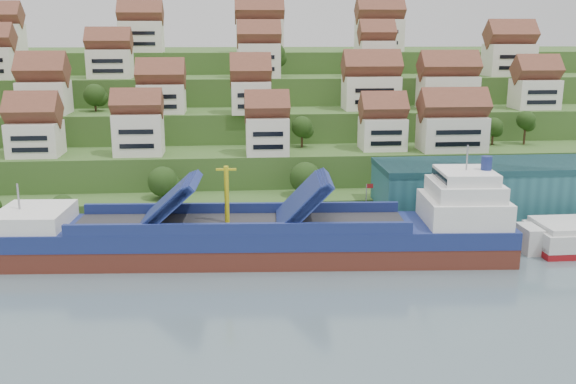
{
  "coord_description": "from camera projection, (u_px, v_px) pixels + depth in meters",
  "views": [
    {
      "loc": [
        -5.57,
        -99.94,
        36.66
      ],
      "look_at": [
        4.22,
        14.0,
        8.0
      ],
      "focal_mm": 40.0,
      "sensor_mm": 36.0,
      "label": 1
    }
  ],
  "objects": [
    {
      "name": "ground",
      "position": [
        270.0,
        260.0,
        105.97
      ],
      "size": [
        300.0,
        300.0,
        0.0
      ],
      "primitive_type": "plane",
      "color": "slate",
      "rests_on": "ground"
    },
    {
      "name": "quay",
      "position": [
        370.0,
        224.0,
        121.86
      ],
      "size": [
        180.0,
        14.0,
        2.2
      ],
      "primitive_type": "cube",
      "color": "gray",
      "rests_on": "ground"
    },
    {
      "name": "hillside",
      "position": [
        251.0,
        116.0,
        203.45
      ],
      "size": [
        260.0,
        128.0,
        31.0
      ],
      "color": "#2D4C1E",
      "rests_on": "ground"
    },
    {
      "name": "hillside_village",
      "position": [
        239.0,
        82.0,
        158.47
      ],
      "size": [
        155.26,
        62.2,
        29.1
      ],
      "color": "white",
      "rests_on": "ground"
    },
    {
      "name": "hillside_trees",
      "position": [
        199.0,
        130.0,
        141.97
      ],
      "size": [
        140.5,
        62.49,
        31.47
      ],
      "color": "#244216",
      "rests_on": "ground"
    },
    {
      "name": "warehouse",
      "position": [
        531.0,
        187.0,
        124.96
      ],
      "size": [
        60.0,
        15.0,
        10.0
      ],
      "primitive_type": "cube",
      "color": "#255D65",
      "rests_on": "quay"
    },
    {
      "name": "flagpole",
      "position": [
        367.0,
        202.0,
        115.46
      ],
      "size": [
        1.28,
        0.16,
        8.0
      ],
      "color": "gray",
      "rests_on": "quay"
    },
    {
      "name": "cargo_ship",
      "position": [
        268.0,
        238.0,
        106.02
      ],
      "size": [
        85.04,
        18.13,
        18.8
      ],
      "rotation": [
        0.0,
        0.0,
        -0.06
      ],
      "color": "#59261B",
      "rests_on": "ground"
    }
  ]
}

